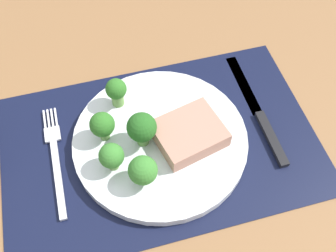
{
  "coord_description": "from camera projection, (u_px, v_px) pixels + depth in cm",
  "views": [
    {
      "loc": [
        -7.12,
        -30.61,
        52.36
      ],
      "look_at": [
        1.69,
        1.7,
        1.9
      ],
      "focal_mm": 42.24,
      "sensor_mm": 36.0,
      "label": 1
    }
  ],
  "objects": [
    {
      "name": "broccoli_center",
      "position": [
        116.0,
        91.0,
        0.6
      ],
      "size": [
        3.28,
        3.28,
        5.2
      ],
      "color": "#6B994C",
      "rests_on": "plate"
    },
    {
      "name": "broccoli_back_left",
      "position": [
        142.0,
        130.0,
        0.56
      ],
      "size": [
        4.36,
        4.36,
        6.02
      ],
      "color": "#5B8942",
      "rests_on": "plate"
    },
    {
      "name": "broccoli_near_fork",
      "position": [
        112.0,
        156.0,
        0.54
      ],
      "size": [
        3.6,
        3.6,
        4.86
      ],
      "color": "#6B994C",
      "rests_on": "plate"
    },
    {
      "name": "steak",
      "position": [
        189.0,
        134.0,
        0.58
      ],
      "size": [
        11.2,
        10.06,
        2.67
      ],
      "primitive_type": "cube",
      "rotation": [
        0.0,
        0.0,
        0.23
      ],
      "color": "tan",
      "rests_on": "plate"
    },
    {
      "name": "plate",
      "position": [
        160.0,
        140.0,
        0.6
      ],
      "size": [
        26.46,
        26.46,
        1.6
      ],
      "primitive_type": "cylinder",
      "color": "silver",
      "rests_on": "placemat"
    },
    {
      "name": "broccoli_near_steak",
      "position": [
        102.0,
        125.0,
        0.57
      ],
      "size": [
        3.7,
        3.7,
        5.21
      ],
      "color": "#5B8942",
      "rests_on": "plate"
    },
    {
      "name": "knife",
      "position": [
        260.0,
        116.0,
        0.63
      ],
      "size": [
        1.8,
        23.0,
        0.8
      ],
      "rotation": [
        0.0,
        0.0,
        -0.01
      ],
      "color": "black",
      "rests_on": "placemat"
    },
    {
      "name": "fork",
      "position": [
        56.0,
        158.0,
        0.59
      ],
      "size": [
        2.4,
        19.2,
        0.5
      ],
      "rotation": [
        0.0,
        0.0,
        -0.01
      ],
      "color": "silver",
      "rests_on": "placemat"
    },
    {
      "name": "broccoli_front_edge",
      "position": [
        143.0,
        171.0,
        0.53
      ],
      "size": [
        4.08,
        4.08,
        5.2
      ],
      "color": "#6B994C",
      "rests_on": "plate"
    },
    {
      "name": "placemat",
      "position": [
        160.0,
        143.0,
        0.61
      ],
      "size": [
        47.96,
        30.53,
        0.3
      ],
      "primitive_type": "cube",
      "color": "black",
      "rests_on": "ground_plane"
    },
    {
      "name": "ground_plane",
      "position": [
        160.0,
        149.0,
        0.62
      ],
      "size": [
        140.0,
        110.0,
        3.0
      ],
      "primitive_type": "cube",
      "color": "brown"
    }
  ]
}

